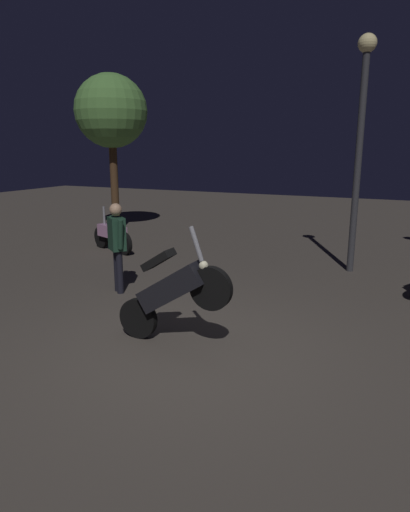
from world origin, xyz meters
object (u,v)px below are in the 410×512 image
object	(u,v)px
streetlamp_far	(361,125)
motorcycle_black_foreground	(172,291)
person_rider_beside	(117,240)
motorcycle_pink_parked_right	(112,234)

from	to	relation	value
streetlamp_far	motorcycle_black_foreground	bearing A→B (deg)	-108.62
person_rider_beside	motorcycle_pink_parked_right	bearing A→B (deg)	-103.05
person_rider_beside	streetlamp_far	world-z (taller)	streetlamp_far
motorcycle_pink_parked_right	streetlamp_far	distance (m)	6.31
motorcycle_black_foreground	streetlamp_far	bearing A→B (deg)	72.31
person_rider_beside	streetlamp_far	distance (m)	5.29
motorcycle_pink_parked_right	person_rider_beside	bearing A→B (deg)	150.55
person_rider_beside	motorcycle_black_foreground	bearing A→B (deg)	90.46
motorcycle_black_foreground	person_rider_beside	world-z (taller)	motorcycle_black_foreground
motorcycle_black_foreground	person_rider_beside	distance (m)	2.54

